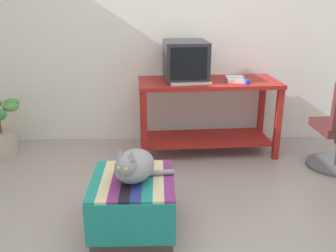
{
  "coord_description": "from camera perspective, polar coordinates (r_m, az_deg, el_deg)",
  "views": [
    {
      "loc": [
        -0.09,
        -2.12,
        1.58
      ],
      "look_at": [
        -0.01,
        0.85,
        0.55
      ],
      "focal_mm": 39.97,
      "sensor_mm": 36.0,
      "label": 1
    }
  ],
  "objects": [
    {
      "name": "pen",
      "position": [
        3.95,
        12.03,
        7.0
      ],
      "size": [
        0.02,
        0.14,
        0.01
      ],
      "primitive_type": "cylinder",
      "rotation": [
        0.0,
        1.57,
        1.47
      ],
      "color": "#2351B2",
      "rests_on": "desk"
    },
    {
      "name": "cat",
      "position": [
        2.54,
        -5.26,
        -6.05
      ],
      "size": [
        0.45,
        0.42,
        0.28
      ],
      "rotation": [
        0.0,
        0.0,
        -0.33
      ],
      "color": "gray",
      "rests_on": "ottoman_with_blanket"
    },
    {
      "name": "ground_plane",
      "position": [
        2.64,
        0.71,
        -17.55
      ],
      "size": [
        14.0,
        14.0,
        0.0
      ],
      "primitive_type": "plane",
      "color": "#9E9389"
    },
    {
      "name": "desk",
      "position": [
        3.9,
        6.07,
        3.34
      ],
      "size": [
        1.45,
        0.68,
        0.78
      ],
      "rotation": [
        0.0,
        0.0,
        0.06
      ],
      "color": "maroon",
      "rests_on": "ground_plane"
    },
    {
      "name": "stapler",
      "position": [
        3.76,
        11.78,
        6.68
      ],
      "size": [
        0.06,
        0.12,
        0.04
      ],
      "primitive_type": "cube",
      "rotation": [
        0.0,
        0.0,
        0.2
      ],
      "color": "#2342B7",
      "rests_on": "desk"
    },
    {
      "name": "potted_plant",
      "position": [
        4.21,
        -24.16,
        -0.73
      ],
      "size": [
        0.43,
        0.37,
        0.7
      ],
      "color": "#B7A893",
      "rests_on": "ground_plane"
    },
    {
      "name": "keyboard",
      "position": [
        3.67,
        3.39,
        6.62
      ],
      "size": [
        0.42,
        0.21,
        0.02
      ],
      "primitive_type": "cube",
      "rotation": [
        0.0,
        0.0,
        0.14
      ],
      "color": "beige",
      "rests_on": "desk"
    },
    {
      "name": "tv_monitor",
      "position": [
        3.84,
        2.67,
        9.89
      ],
      "size": [
        0.46,
        0.54,
        0.39
      ],
      "rotation": [
        0.0,
        0.0,
        0.06
      ],
      "color": "#28282B",
      "rests_on": "desk"
    },
    {
      "name": "ottoman_with_blanket",
      "position": [
        2.7,
        -5.31,
        -11.74
      ],
      "size": [
        0.57,
        0.63,
        0.39
      ],
      "color": "#4C4238",
      "rests_on": "ground_plane"
    },
    {
      "name": "book",
      "position": [
        3.85,
        10.22,
        7.05
      ],
      "size": [
        0.19,
        0.25,
        0.04
      ],
      "primitive_type": "cube",
      "rotation": [
        0.0,
        0.0,
        -0.05
      ],
      "color": "white",
      "rests_on": "desk"
    },
    {
      "name": "back_wall",
      "position": [
        4.18,
        -0.33,
        15.27
      ],
      "size": [
        8.0,
        0.1,
        2.6
      ],
      "primitive_type": "cube",
      "color": "silver",
      "rests_on": "ground_plane"
    }
  ]
}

